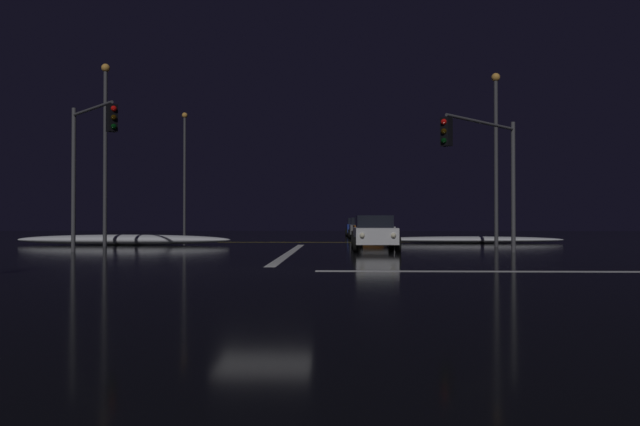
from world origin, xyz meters
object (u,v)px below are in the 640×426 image
at_px(sedan_orange, 367,229).
at_px(sedan_gray, 362,228).
at_px(streetlamp_left_far, 185,166).
at_px(traffic_signal_ne, 485,157).
at_px(sedan_silver, 376,230).
at_px(traffic_signal_nw, 89,149).
at_px(sedan_blue, 357,227).
at_px(sedan_white, 374,232).
at_px(streetlamp_right_near, 496,146).
at_px(streetlamp_left_near, 105,142).

relative_size(sedan_orange, sedan_gray, 1.00).
bearing_deg(sedan_orange, streetlamp_left_far, 152.16).
bearing_deg(streetlamp_left_far, sedan_gray, -5.06).
bearing_deg(traffic_signal_ne, sedan_silver, 111.88).
height_order(traffic_signal_nw, traffic_signal_ne, traffic_signal_nw).
xyz_separation_m(sedan_orange, traffic_signal_nw, (-12.24, -14.92, 3.47)).
distance_m(sedan_silver, sedan_orange, 6.09).
xyz_separation_m(sedan_silver, streetlamp_left_far, (-14.23, 13.53, 4.87)).
bearing_deg(sedan_silver, sedan_blue, 91.11).
bearing_deg(sedan_silver, sedan_white, -94.42).
relative_size(traffic_signal_nw, streetlamp_left_far, 0.62).
distance_m(sedan_orange, streetlamp_left_far, 16.67).
relative_size(sedan_gray, traffic_signal_ne, 0.79).
xyz_separation_m(sedan_silver, traffic_signal_nw, (-12.37, -8.83, 3.47)).
relative_size(streetlamp_right_near, streetlamp_left_near, 0.93).
distance_m(sedan_silver, streetlamp_right_near, 7.80).
bearing_deg(sedan_orange, streetlamp_right_near, -54.40).
bearing_deg(sedan_blue, traffic_signal_nw, -113.96).
relative_size(sedan_silver, sedan_orange, 1.00).
relative_size(sedan_orange, streetlamp_right_near, 0.49).
height_order(sedan_white, sedan_silver, same).
relative_size(sedan_white, sedan_blue, 1.00).
relative_size(streetlamp_right_near, streetlamp_left_far, 0.90).
relative_size(sedan_white, streetlamp_left_far, 0.44).
bearing_deg(sedan_white, sedan_orange, 88.43).
bearing_deg(sedan_white, streetlamp_left_near, 165.55).
bearing_deg(streetlamp_left_near, sedan_gray, 46.53).
height_order(sedan_white, streetlamp_left_far, streetlamp_left_far).
bearing_deg(sedan_silver, traffic_signal_ne, -68.12).
distance_m(traffic_signal_nw, streetlamp_left_near, 6.74).
xyz_separation_m(sedan_white, sedan_silver, (0.47, 6.02, 0.00)).
xyz_separation_m(sedan_blue, streetlamp_left_far, (-13.88, -4.67, 4.87)).
distance_m(sedan_blue, traffic_signal_nw, 29.79).
relative_size(sedan_white, traffic_signal_nw, 0.70).
bearing_deg(sedan_blue, traffic_signal_ne, -81.57).
bearing_deg(sedan_white, traffic_signal_ne, -37.68).
xyz_separation_m(sedan_gray, streetlamp_right_near, (6.23, -14.76, 4.34)).
height_order(sedan_gray, sedan_blue, same).
bearing_deg(sedan_blue, streetlamp_left_far, -161.39).
distance_m(sedan_gray, traffic_signal_ne, 22.11).
xyz_separation_m(sedan_orange, streetlamp_right_near, (6.12, -8.55, 4.34)).
relative_size(sedan_white, sedan_silver, 1.00).
bearing_deg(traffic_signal_ne, sedan_orange, 104.09).
distance_m(sedan_blue, streetlamp_right_near, 22.06).
distance_m(sedan_blue, traffic_signal_ne, 27.92).
height_order(sedan_orange, streetlamp_left_far, streetlamp_left_far).
bearing_deg(sedan_blue, sedan_orange, -88.96).
relative_size(sedan_white, streetlamp_right_near, 0.49).
xyz_separation_m(sedan_silver, streetlamp_right_near, (5.99, -2.47, 4.34)).
relative_size(sedan_orange, streetlamp_left_far, 0.44).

